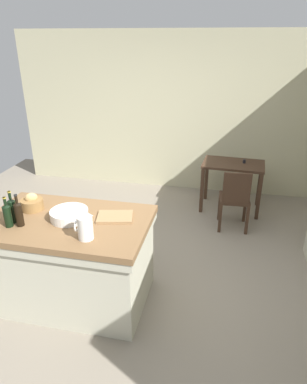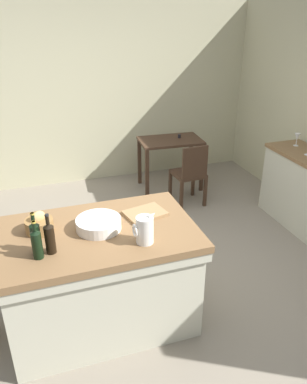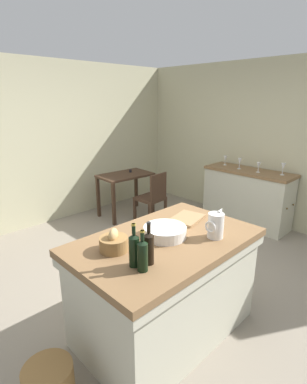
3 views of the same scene
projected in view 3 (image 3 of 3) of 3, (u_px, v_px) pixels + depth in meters
The scene contains 18 objects.
ground_plane at pixel (157, 283), 3.37m from camera, with size 6.76×6.76×0.00m, color gray.
wall_back at pixel (43, 144), 4.76m from camera, with size 5.32×0.12×2.60m, color #B7B28E.
wall_right at pixel (273, 145), 4.71m from camera, with size 0.12×5.20×2.60m, color #B7B28E.
island_table at pixel (165, 283), 2.55m from camera, with size 1.54×0.97×0.91m.
side_cabinet at pixel (247, 197), 4.86m from camera, with size 0.52×1.42×0.91m.
writing_desk at pixel (125, 181), 5.18m from camera, with size 0.94×0.62×0.80m.
wooden_chair at pixel (153, 197), 4.82m from camera, with size 0.42×0.42×0.88m.
pitcher at pixel (216, 225), 2.41m from camera, with size 0.17×0.13×0.25m.
wash_bowl at pixel (165, 232), 2.44m from camera, with size 0.35×0.35×0.09m, color silver.
bread_basket at pixel (114, 243), 2.21m from camera, with size 0.22×0.22×0.18m.
cutting_board at pixel (187, 218), 2.79m from camera, with size 0.33×0.24×0.02m, color #99754C.
wine_bottle_dark at pixel (149, 247), 2.01m from camera, with size 0.07×0.07×0.31m.
wine_bottle_amber at pixel (134, 249), 1.98m from camera, with size 0.07×0.07×0.31m.
wine_bottle_green at pixel (143, 255), 1.93m from camera, with size 0.07×0.07×0.29m.
wine_glass_far_left at pixel (283, 167), 4.39m from camera, with size 0.07×0.07×0.18m.
wine_glass_left at pixel (259, 165), 4.56m from camera, with size 0.07×0.07×0.16m.
wine_glass_middle at pixel (240, 162), 4.78m from camera, with size 0.07×0.07×0.18m.
wine_glass_right at pixel (225, 159), 5.06m from camera, with size 0.07×0.07×0.16m.
Camera 3 is at (-2.06, -2.05, 1.99)m, focal length 27.77 mm.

